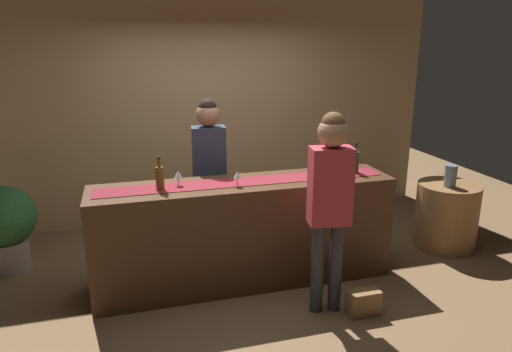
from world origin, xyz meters
TOP-DOWN VIEW (x-y plane):
  - ground_plane at (0.00, 0.00)m, footprint 10.00×10.00m
  - back_wall at (0.00, 1.90)m, footprint 6.00×0.12m
  - bar_counter at (0.00, 0.00)m, footprint 2.83×0.60m
  - counter_runner_cloth at (0.00, 0.00)m, footprint 2.69×0.28m
  - wine_bottle_amber at (-0.77, -0.04)m, footprint 0.07×0.07m
  - wine_bottle_green at (1.13, 0.01)m, footprint 0.07×0.07m
  - wine_glass_near_customer at (0.92, -0.10)m, footprint 0.07×0.07m
  - wine_glass_mid_counter at (-0.09, -0.11)m, footprint 0.07×0.07m
  - wine_glass_far_end at (-0.60, 0.04)m, footprint 0.07×0.07m
  - bartender at (-0.22, 0.58)m, footprint 0.36×0.24m
  - customer_sipping at (0.55, -0.69)m, footprint 0.37×0.25m
  - round_side_table at (2.40, 0.16)m, footprint 0.68×0.68m
  - vase_on_side_table at (2.34, 0.09)m, footprint 0.13×0.13m
  - potted_plant_tall at (-2.26, 0.86)m, footprint 0.61×0.61m
  - handbag at (0.83, -0.85)m, footprint 0.28×0.14m

SIDE VIEW (x-z plane):
  - ground_plane at x=0.00m, z-range 0.00..0.00m
  - handbag at x=0.83m, z-range 0.00..0.22m
  - round_side_table at x=2.40m, z-range 0.00..0.74m
  - bar_counter at x=0.00m, z-range 0.00..1.01m
  - potted_plant_tall at x=-2.26m, z-range 0.07..0.97m
  - vase_on_side_table at x=2.34m, z-range 0.74..0.98m
  - counter_runner_cloth at x=0.00m, z-range 1.01..1.02m
  - bartender at x=-0.22m, z-range 0.21..1.93m
  - customer_sipping at x=0.55m, z-range 0.21..1.95m
  - wine_glass_near_customer at x=0.92m, z-range 1.05..1.19m
  - wine_glass_mid_counter at x=-0.09m, z-range 1.05..1.19m
  - wine_glass_far_end at x=-0.60m, z-range 1.05..1.19m
  - wine_bottle_amber at x=-0.77m, z-range 0.97..1.28m
  - wine_bottle_green at x=1.13m, z-range 0.97..1.28m
  - back_wall at x=0.00m, z-range 0.00..2.90m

